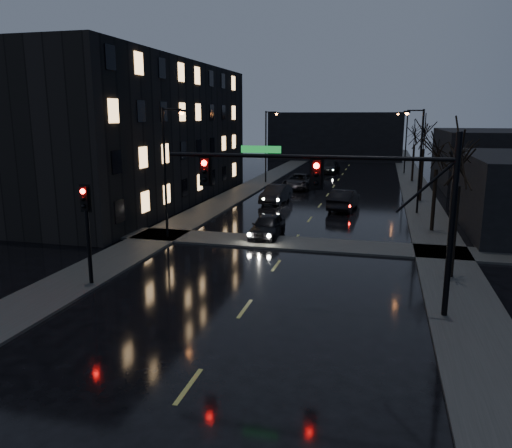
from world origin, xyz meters
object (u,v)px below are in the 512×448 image
Objects in this scene: oncoming_car_a at (267,226)px; oncoming_car_d at (330,167)px; oncoming_car_b at (276,194)px; oncoming_car_c at (299,181)px; lead_car at (344,199)px.

oncoming_car_a is 0.82× the size of oncoming_car_d.
oncoming_car_b is 0.83× the size of oncoming_car_c.
lead_car is (3.92, 10.76, 0.10)m from oncoming_car_a.
lead_car reaches higher than oncoming_car_c.
lead_car is at bearing -10.38° from oncoming_car_b.
oncoming_car_b reaches higher than oncoming_car_d.
lead_car is (5.45, -10.71, 0.05)m from oncoming_car_c.
oncoming_car_a is 0.85× the size of lead_car.
oncoming_car_c is 1.08× the size of oncoming_car_d.
oncoming_car_c is at bearing 94.53° from oncoming_car_a.
oncoming_car_d is (-0.00, 36.99, 0.03)m from oncoming_car_a.
oncoming_car_c is at bearing -90.29° from oncoming_car_d.
oncoming_car_b is at bearing 99.94° from oncoming_car_a.
oncoming_car_b is 0.93× the size of lead_car.
lead_car is (3.92, -26.23, 0.07)m from oncoming_car_d.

